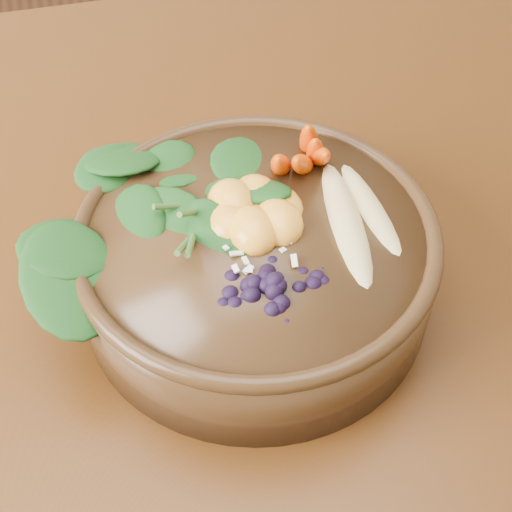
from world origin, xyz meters
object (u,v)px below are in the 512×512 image
stoneware_bowl (256,263)px  banana_halves (360,202)px  kale_heap (189,166)px  blueberry_pile (274,270)px  mandarin_cluster (255,200)px  dining_table (144,270)px  carrot_cluster (302,122)px

stoneware_bowl → banana_halves: (0.09, -0.00, 0.06)m
kale_heap → blueberry_pile: kale_heap is taller
banana_halves → mandarin_cluster: mandarin_cluster is taller
kale_heap → blueberry_pile: bearing=-73.2°
mandarin_cluster → blueberry_pile: 0.09m
dining_table → mandarin_cluster: (0.10, -0.12, 0.20)m
dining_table → stoneware_bowl: (0.10, -0.14, 0.14)m
carrot_cluster → mandarin_cluster: (-0.06, -0.06, -0.03)m
kale_heap → mandarin_cluster: kale_heap is taller
dining_table → mandarin_cluster: bearing=-50.1°
carrot_cluster → mandarin_cluster: size_ratio=0.87×
banana_halves → blueberry_pile: size_ratio=1.21×
stoneware_bowl → blueberry_pile: size_ratio=2.16×
carrot_cluster → blueberry_pile: size_ratio=0.60×
stoneware_bowl → mandarin_cluster: (0.00, 0.02, 0.06)m
carrot_cluster → blueberry_pile: bearing=-109.5°
dining_table → stoneware_bowl: 0.22m
banana_halves → carrot_cluster: bearing=113.1°
dining_table → blueberry_pile: blueberry_pile is taller
stoneware_bowl → blueberry_pile: (-0.00, -0.07, 0.06)m
kale_heap → banana_halves: 0.15m
mandarin_cluster → carrot_cluster: bearing=45.2°
stoneware_bowl → banana_halves: bearing=-2.3°
mandarin_cluster → blueberry_pile: bearing=-94.3°
kale_heap → carrot_cluster: bearing=5.5°
carrot_cluster → mandarin_cluster: 0.09m
carrot_cluster → mandarin_cluster: bearing=-129.8°
banana_halves → dining_table: bearing=147.7°
kale_heap → mandarin_cluster: (0.05, -0.05, -0.01)m
kale_heap → dining_table: bearing=127.2°
kale_heap → blueberry_pile: 0.14m
dining_table → banana_halves: banana_halves is taller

